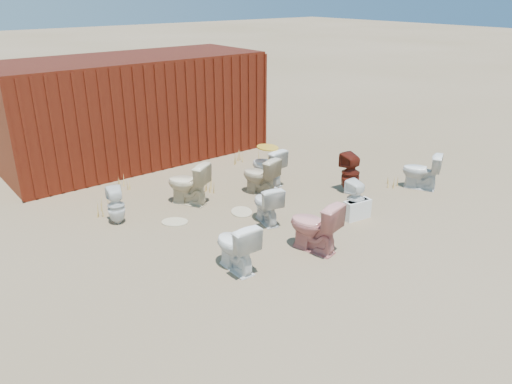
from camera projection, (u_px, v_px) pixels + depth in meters
ground at (278, 233)px, 8.42m from camera, size 100.00×100.00×0.00m
shipping_container at (134, 109)px, 11.73m from camera, size 6.00×2.40×2.40m
toilet_front_a at (236, 246)px, 7.18m from camera, size 0.46×0.77×0.77m
toilet_front_pink at (314, 226)px, 7.70m from camera, size 0.65×0.91×0.84m
toilet_front_c at (267, 204)px, 8.67m from camera, size 0.56×0.77×0.70m
toilet_front_maroon at (350, 173)px, 9.96m from camera, size 0.41×0.41×0.81m
toilet_front_e at (421, 171)px, 10.15m from camera, size 0.71×0.85×0.75m
toilet_back_a at (116, 206)px, 8.64m from camera, size 0.36×0.37×0.66m
toilet_back_beige_left at (188, 183)px, 9.41m from camera, size 0.80×0.93×0.82m
toilet_back_beige_right at (260, 176)px, 9.86m from camera, size 0.61×0.84×0.77m
toilet_back_yellowlid at (267, 166)px, 10.36m from camera, size 0.53×0.82×0.79m
toilet_back_e at (355, 199)px, 8.87m from camera, size 0.32×0.32×0.69m
yellow_lid at (268, 147)px, 10.21m from camera, size 0.40×0.50×0.02m
loose_tank at (357, 210)px, 8.87m from camera, size 0.52×0.27×0.35m
loose_lid_near at (242, 212)px, 9.16m from camera, size 0.55×0.60×0.02m
loose_lid_far at (175, 222)px, 8.77m from camera, size 0.59×0.58×0.02m
weed_clump_a at (103, 206)px, 9.11m from camera, size 0.36×0.36×0.29m
weed_clump_b at (211, 186)px, 10.06m from camera, size 0.32×0.32×0.27m
weed_clump_c at (267, 156)px, 11.72m from camera, size 0.36×0.36×0.34m
weed_clump_d at (124, 182)px, 10.23m from camera, size 0.30×0.30×0.28m
weed_clump_e at (236, 156)px, 11.76m from camera, size 0.34×0.34×0.32m
weed_clump_f at (391, 181)px, 10.35m from camera, size 0.28×0.28×0.25m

